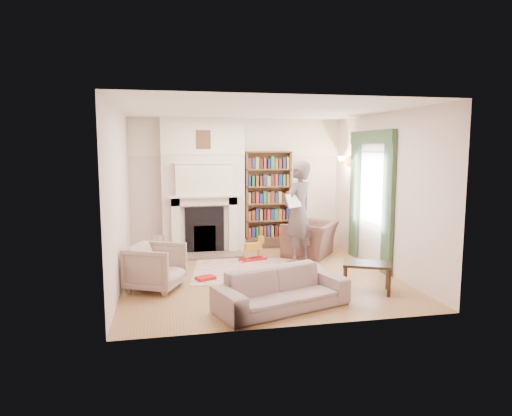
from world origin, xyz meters
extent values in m
plane|color=#8F5C39|center=(0.00, 0.00, 0.00)|extent=(4.50, 4.50, 0.00)
plane|color=white|center=(0.00, 0.00, 2.80)|extent=(4.50, 4.50, 0.00)
plane|color=silver|center=(0.00, 2.25, 1.40)|extent=(4.50, 0.00, 4.50)
plane|color=silver|center=(0.00, -2.25, 1.40)|extent=(4.50, 0.00, 4.50)
plane|color=silver|center=(-2.25, 0.00, 1.40)|extent=(0.00, 4.50, 4.50)
plane|color=silver|center=(2.25, 0.00, 1.40)|extent=(0.00, 4.50, 4.50)
cube|color=silver|center=(-0.75, 2.08, 1.40)|extent=(1.70, 0.35, 2.80)
cube|color=silver|center=(-0.75, 1.79, 1.22)|extent=(1.47, 0.24, 0.05)
cube|color=black|center=(-0.75, 1.88, 0.50)|extent=(0.80, 0.06, 0.96)
cube|color=silver|center=(-0.75, 1.81, 1.55)|extent=(1.15, 0.18, 0.62)
cube|color=brown|center=(0.65, 2.12, 1.18)|extent=(1.00, 0.24, 1.85)
cube|color=silver|center=(2.23, 0.40, 1.45)|extent=(0.02, 0.90, 1.30)
cube|color=#2E482F|center=(2.20, -0.30, 1.20)|extent=(0.07, 0.32, 2.40)
cube|color=#2E482F|center=(2.20, 1.10, 1.20)|extent=(0.07, 0.32, 2.40)
cube|color=#2E482F|center=(2.19, 0.40, 2.38)|extent=(0.09, 1.70, 0.24)
cube|color=beige|center=(0.07, 0.37, 0.01)|extent=(2.54, 2.09, 0.01)
imported|color=#532E2C|center=(1.35, 1.30, 0.35)|extent=(1.38, 1.41, 0.69)
imported|color=#BBB29A|center=(-1.72, -0.38, 0.35)|extent=(1.02, 1.01, 0.71)
imported|color=#A99C8C|center=(-0.02, -1.61, 0.27)|extent=(1.98, 1.27, 0.54)
imported|color=#514340|center=(0.90, 0.70, 0.97)|extent=(0.85, 0.80, 1.95)
cube|color=white|center=(0.75, 0.50, 1.23)|extent=(0.35, 0.30, 0.25)
cylinder|color=#B3B6BB|center=(-1.69, 1.21, 0.28)|extent=(0.27, 0.27, 0.55)
cube|color=#EAC252|center=(-0.19, -0.52, 0.03)|extent=(0.50, 0.50, 0.03)
cube|color=#B01514|center=(-0.92, -0.04, 0.04)|extent=(0.36, 0.31, 0.05)
cube|color=red|center=(0.31, -0.37, 0.02)|extent=(0.30, 0.29, 0.02)
cube|color=red|center=(0.11, -0.25, 0.02)|extent=(0.29, 0.25, 0.02)
cube|color=red|center=(-0.01, -0.56, 0.02)|extent=(0.29, 0.30, 0.02)
cube|color=red|center=(-0.25, -0.37, 0.02)|extent=(0.28, 0.24, 0.02)
camera|label=1|loc=(-1.58, -7.42, 2.18)|focal=32.00mm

